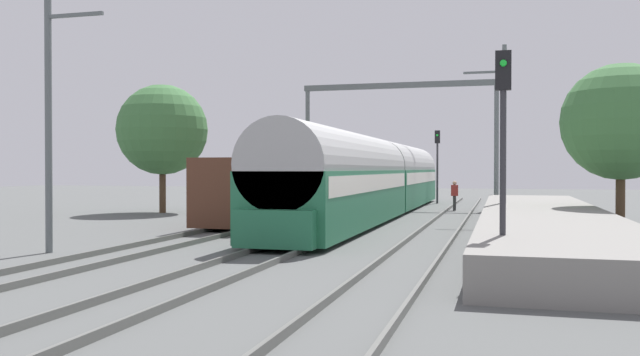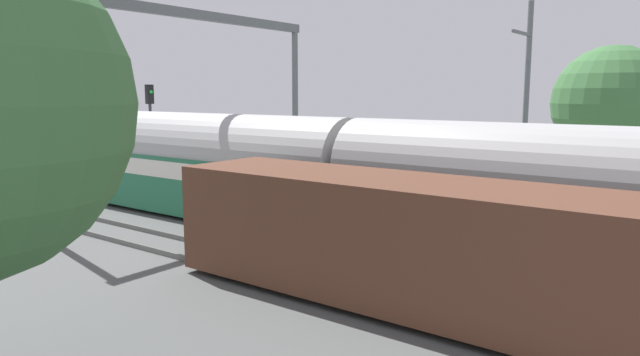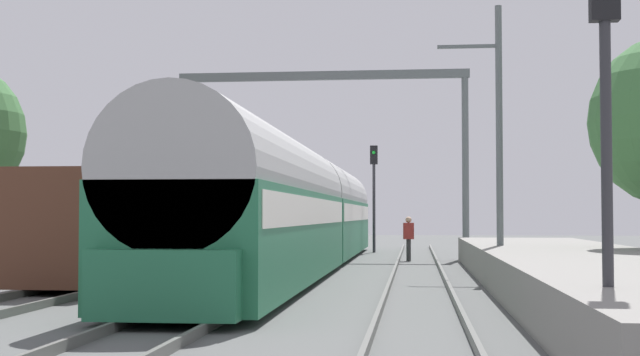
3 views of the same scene
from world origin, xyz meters
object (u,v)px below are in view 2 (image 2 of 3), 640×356
(freight_car, at_px, (433,246))
(passenger_train, at_px, (353,181))
(catenary_gantry, at_px, (197,70))
(person_crossing, at_px, (300,182))
(railway_signal_far, at_px, (151,124))

(freight_car, bearing_deg, passenger_train, 49.91)
(freight_car, height_order, catenary_gantry, catenary_gantry)
(freight_car, height_order, person_crossing, freight_car)
(freight_car, distance_m, railway_signal_far, 18.48)
(passenger_train, xyz_separation_m, catenary_gantry, (0.00, 7.21, 3.65))
(catenary_gantry, bearing_deg, freight_car, -108.39)
(person_crossing, relative_size, catenary_gantry, 0.14)
(person_crossing, xyz_separation_m, catenary_gantry, (-3.62, 2.17, 4.59))
(freight_car, relative_size, catenary_gantry, 1.05)
(passenger_train, relative_size, freight_car, 2.53)
(railway_signal_far, distance_m, catenary_gantry, 6.29)
(person_crossing, bearing_deg, catenary_gantry, 142.06)
(passenger_train, height_order, catenary_gantry, catenary_gantry)
(freight_car, distance_m, catenary_gantry, 13.22)
(passenger_train, distance_m, catenary_gantry, 8.08)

